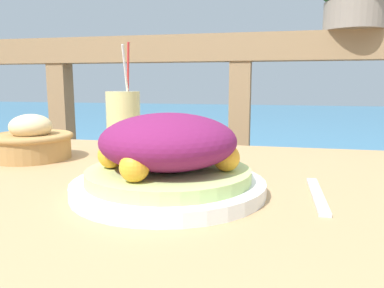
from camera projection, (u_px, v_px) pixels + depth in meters
The scene contains 7 objects.
patio_table at pixel (201, 232), 0.66m from camera, with size 1.30×0.76×0.73m.
railing_fence at pixel (239, 132), 1.30m from camera, with size 2.80×0.08×1.06m.
sea_backdrop at pixel (262, 144), 3.78m from camera, with size 12.00×4.00×0.56m.
salad_plate at pixel (168, 159), 0.56m from camera, with size 0.29×0.29×0.12m.
drink_glass at pixel (124, 124), 0.84m from camera, with size 0.08×0.08×0.25m.
bread_basket at pixel (32, 141), 0.82m from camera, with size 0.18×0.18×0.10m.
knife at pixel (317, 195), 0.55m from camera, with size 0.02×0.18×0.00m.
Camera 1 is at (0.12, -0.61, 0.90)m, focal length 35.00 mm.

